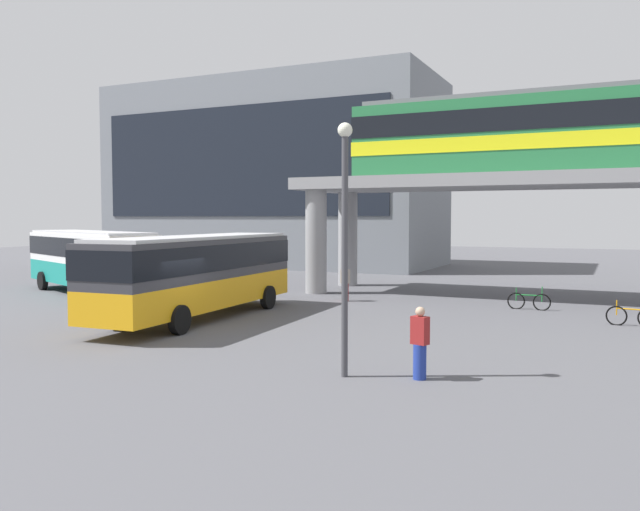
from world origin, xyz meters
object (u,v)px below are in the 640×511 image
Objects in this scene: bus_secondary at (90,255)px; pedestrian_at_kerb at (345,284)px; bicycle_green at (529,301)px; bus_main at (198,268)px; bicycle_orange at (632,317)px; train at (623,128)px; pedestrian_by_bike_rack at (420,345)px; station_building at (275,176)px.

bus_secondary is 6.45× the size of pedestrian_at_kerb.
bus_main is at bearing -144.52° from bicycle_green.
bicycle_orange is 1.03× the size of pedestrian_at_kerb.
train is 2.25× the size of bus_main.
train is at bearing 75.95° from pedestrian_by_bike_rack.
train is 14.33m from pedestrian_at_kerb.
bus_secondary reaches higher than pedestrian_by_bike_rack.
bicycle_green is (-3.43, -3.78, -7.56)m from train.
station_building is 15.21× the size of bicycle_green.
bicycle_green is (-3.92, 2.86, 0.00)m from bicycle_orange.
train is (26.58, -15.90, 0.45)m from station_building.
bus_main is 6.26× the size of bicycle_orange.
station_building reaches higher than train.
bicycle_orange is at bearing 65.65° from pedestrian_by_bike_rack.
bus_main is 6.31× the size of pedestrian_by_bike_rack.
bus_main is 6.23× the size of bicycle_green.
station_building is 31.20m from bicycle_green.
station_building reaches higher than pedestrian_at_kerb.
station_building is 40.48m from pedestrian_by_bike_rack.
bicycle_orange is at bearing -36.10° from bicycle_green.
train is at bearing 94.19° from bicycle_orange.
bus_main is (-14.70, -11.81, -5.93)m from train.
bus_secondary is (1.97, -23.23, -5.48)m from station_building.
pedestrian_at_kerb reaches higher than bicycle_orange.
pedestrian_by_bike_rack is 14.75m from pedestrian_at_kerb.
bus_main reaches higher than pedestrian_at_kerb.
bus_secondary is 6.21× the size of bicycle_green.
pedestrian_at_kerb is at bearing -53.69° from station_building.
bus_main is 6.47× the size of pedestrian_at_kerb.
bicycle_orange is 1.01× the size of pedestrian_by_bike_rack.
station_building is 30.64m from bus_main.
pedestrian_by_bike_rack is at bearing -27.67° from bus_main.
pedestrian_at_kerb is at bearing -159.05° from train.
train is 14.10× the size of bicycle_orange.
train is 2.26× the size of bus_secondary.
train reaches higher than bus_main.
pedestrian_by_bike_rack is at bearing -114.35° from bicycle_orange.
bicycle_green is 1.04× the size of pedestrian_at_kerb.
pedestrian_at_kerb is at bearing 67.33° from bus_main.
bicycle_orange is at bearing -39.79° from station_building.
pedestrian_by_bike_rack is (10.38, -5.44, -1.15)m from bus_main.
pedestrian_by_bike_rack is (-4.32, -17.26, -7.08)m from train.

